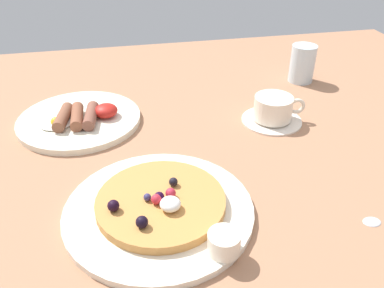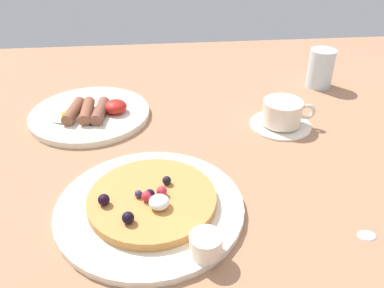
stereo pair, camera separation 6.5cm
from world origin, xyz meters
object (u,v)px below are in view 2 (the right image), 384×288
Objects in this scene: water_glass at (321,68)px; pancake_plate at (150,207)px; syrup_ramekin at (206,244)px; coffee_cup at (283,112)px; breakfast_plate at (90,114)px; coffee_saucer at (280,124)px.

pancake_plate is at bearing -135.29° from water_glass.
syrup_ramekin is 40.36cm from coffee_cup.
pancake_plate is 3.08× the size of water_glass.
breakfast_plate is at bearing 112.02° from pancake_plate.
breakfast_plate is 41.77cm from coffee_saucer.
pancake_plate is 37.16cm from coffee_cup.
coffee_cup is at bearing 40.37° from pancake_plate.
coffee_cup reaches higher than syrup_ramekin.
syrup_ramekin is at bearing -123.92° from water_glass.
coffee_saucer is at bearing 170.85° from coffee_cup.
breakfast_plate reaches higher than coffee_saucer.
coffee_cup is at bearing -128.69° from water_glass.
pancake_plate is 2.68× the size of coffee_cup.
breakfast_plate is (-12.92, 31.95, 0.09)cm from pancake_plate.
water_glass is (36.04, 53.60, 2.01)cm from syrup_ramekin.
coffee_saucer is 24.83cm from water_glass.
pancake_plate is at bearing -139.63° from coffee_cup.
breakfast_plate is (-20.35, 42.52, -2.10)cm from syrup_ramekin.
water_glass is (43.46, 43.02, 4.19)cm from pancake_plate.
water_glass is (15.23, 19.02, 1.43)cm from coffee_cup.
water_glass is at bearing 51.31° from coffee_cup.
syrup_ramekin is 40.37cm from coffee_saucer.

